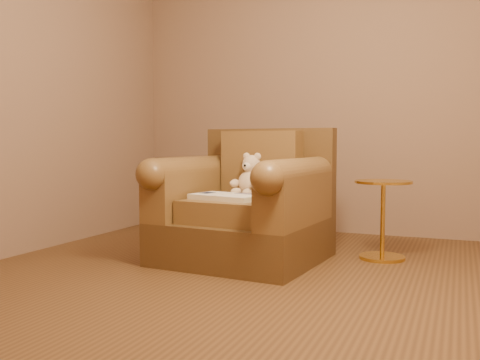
% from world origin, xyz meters
% --- Properties ---
extents(floor, '(4.00, 4.00, 0.00)m').
position_xyz_m(floor, '(0.00, 0.00, 0.00)').
color(floor, brown).
rests_on(floor, ground).
extents(armchair, '(1.15, 1.11, 0.96)m').
position_xyz_m(armchair, '(-0.35, 0.57, 0.37)').
color(armchair, '#543A1C').
rests_on(armchair, floor).
extents(teddy_bear, '(0.23, 0.27, 0.33)m').
position_xyz_m(teddy_bear, '(-0.36, 0.66, 0.58)').
color(teddy_bear, beige).
rests_on(teddy_bear, armchair).
extents(guidebook, '(0.52, 0.38, 0.04)m').
position_xyz_m(guidebook, '(-0.40, 0.35, 0.48)').
color(guidebook, beige).
rests_on(guidebook, armchair).
extents(side_table, '(0.41, 0.41, 0.58)m').
position_xyz_m(side_table, '(0.57, 0.96, 0.31)').
color(side_table, gold).
rests_on(side_table, floor).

